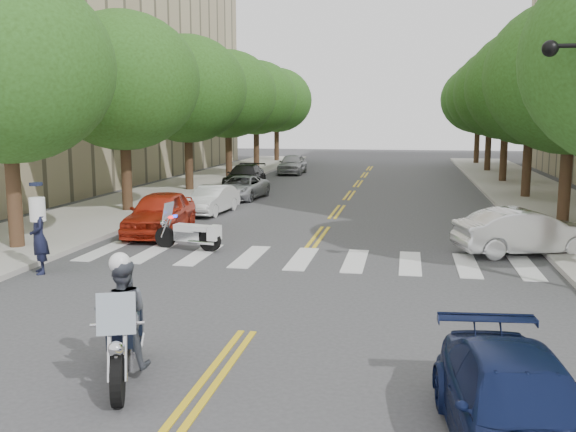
% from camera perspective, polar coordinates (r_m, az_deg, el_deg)
% --- Properties ---
extents(ground, '(140.00, 140.00, 0.00)m').
position_cam_1_polar(ground, '(12.55, -3.63, -10.24)').
color(ground, '#38383A').
rests_on(ground, ground).
extents(sidewalk_left, '(5.00, 60.00, 0.15)m').
position_cam_1_polar(sidewalk_left, '(35.96, -9.78, 2.28)').
color(sidewalk_left, '#9E9991').
rests_on(sidewalk_left, ground).
extents(sidewalk_right, '(5.00, 60.00, 0.15)m').
position_cam_1_polar(sidewalk_right, '(34.37, 21.47, 1.50)').
color(sidewalk_right, '#9E9991').
rests_on(sidewalk_right, ground).
extents(tree_l_0, '(6.40, 6.40, 8.45)m').
position_cam_1_polar(tree_l_0, '(21.12, -23.82, 12.05)').
color(tree_l_0, '#382316').
rests_on(tree_l_0, ground).
extents(tree_l_1, '(6.40, 6.40, 8.45)m').
position_cam_1_polar(tree_l_1, '(28.11, -14.46, 11.53)').
color(tree_l_1, '#382316').
rests_on(tree_l_1, ground).
extents(tree_l_2, '(6.40, 6.40, 8.45)m').
position_cam_1_polar(tree_l_2, '(35.52, -8.94, 11.08)').
color(tree_l_2, '#382316').
rests_on(tree_l_2, ground).
extents(tree_l_3, '(6.40, 6.40, 8.45)m').
position_cam_1_polar(tree_l_3, '(43.15, -5.36, 10.73)').
color(tree_l_3, '#382316').
rests_on(tree_l_3, ground).
extents(tree_l_4, '(6.40, 6.40, 8.45)m').
position_cam_1_polar(tree_l_4, '(50.89, -2.86, 10.46)').
color(tree_l_4, '#382316').
rests_on(tree_l_4, ground).
extents(tree_l_5, '(6.40, 6.40, 8.45)m').
position_cam_1_polar(tree_l_5, '(58.70, -1.03, 10.25)').
color(tree_l_5, '#382316').
rests_on(tree_l_5, ground).
extents(tree_r_1, '(6.40, 6.40, 8.45)m').
position_cam_1_polar(tree_r_1, '(26.21, 23.93, 11.28)').
color(tree_r_1, '#382316').
rests_on(tree_r_1, ground).
extents(tree_r_2, '(6.40, 6.40, 8.45)m').
position_cam_1_polar(tree_r_2, '(34.04, 20.82, 10.72)').
color(tree_r_2, '#382316').
rests_on(tree_r_2, ground).
extents(tree_r_3, '(6.40, 6.40, 8.45)m').
position_cam_1_polar(tree_r_3, '(41.94, 18.88, 10.36)').
color(tree_r_3, '#382316').
rests_on(tree_r_3, ground).
extents(tree_r_4, '(6.40, 6.40, 8.45)m').
position_cam_1_polar(tree_r_4, '(49.87, 17.56, 10.10)').
color(tree_r_4, '#382316').
rests_on(tree_r_4, ground).
extents(tree_r_5, '(6.40, 6.40, 8.45)m').
position_cam_1_polar(tree_r_5, '(57.82, 16.60, 9.91)').
color(tree_r_5, '#382316').
rests_on(tree_r_5, ground).
extents(motorcycle_police, '(1.18, 2.43, 2.05)m').
position_cam_1_polar(motorcycle_police, '(10.48, -14.49, -9.17)').
color(motorcycle_police, black).
rests_on(motorcycle_police, ground).
extents(motorcycle_parked, '(2.25, 0.80, 1.46)m').
position_cam_1_polar(motorcycle_parked, '(20.00, -8.44, -1.60)').
color(motorcycle_parked, black).
rests_on(motorcycle_parked, ground).
extents(officer_standing, '(0.80, 0.84, 1.94)m').
position_cam_1_polar(officer_standing, '(18.02, -21.25, -1.77)').
color(officer_standing, black).
rests_on(officer_standing, ground).
extents(convertible, '(4.45, 2.65, 1.39)m').
position_cam_1_polar(convertible, '(20.40, 20.44, -1.34)').
color(convertible, silver).
rests_on(convertible, ground).
extents(sedan_blue, '(2.09, 4.33, 1.21)m').
position_cam_1_polar(sedan_blue, '(8.52, 19.92, -15.91)').
color(sedan_blue, '#0F1A42').
rests_on(sedan_blue, ground).
extents(parked_car_a, '(2.18, 4.58, 1.51)m').
position_cam_1_polar(parked_car_a, '(22.88, -11.30, 0.26)').
color(parked_car_a, '#B42713').
rests_on(parked_car_a, ground).
extents(parked_car_b, '(1.61, 3.71, 1.19)m').
position_cam_1_polar(parked_car_b, '(27.46, -6.79, 1.44)').
color(parked_car_b, white).
rests_on(parked_car_b, ground).
extents(parked_car_c, '(2.27, 4.29, 1.15)m').
position_cam_1_polar(parked_car_c, '(32.24, -4.16, 2.54)').
color(parked_car_c, '#9C9EA4').
rests_on(parked_car_c, ground).
extents(parked_car_d, '(2.01, 4.66, 1.34)m').
position_cam_1_polar(parked_car_d, '(37.32, -3.85, 3.54)').
color(parked_car_d, black).
rests_on(parked_car_d, ground).
extents(parked_car_e, '(1.72, 4.25, 1.45)m').
position_cam_1_polar(parked_car_e, '(46.34, 0.39, 4.66)').
color(parked_car_e, '#AFAFB5').
rests_on(parked_car_e, ground).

